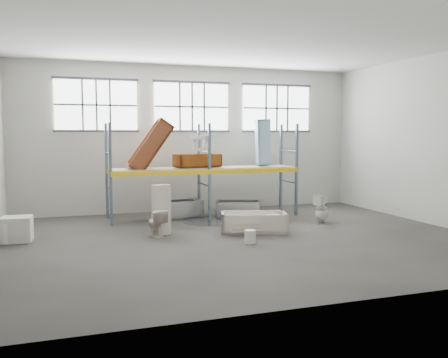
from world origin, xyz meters
name	(u,v)px	position (x,y,z in m)	size (l,w,h in m)	color
floor	(243,240)	(0.00, 0.00, -0.05)	(12.00, 10.00, 0.10)	#4A4640
ceiling	(244,37)	(0.00, 0.00, 5.05)	(12.00, 10.00, 0.10)	silver
wall_back	(191,139)	(0.00, 5.05, 2.50)	(12.00, 0.10, 5.00)	#ACABA0
wall_front	(360,145)	(0.00, -5.05, 2.50)	(12.00, 0.10, 5.00)	#9D9C92
wall_right	(437,140)	(6.05, 0.00, 2.50)	(0.10, 10.00, 5.00)	beige
window_left	(96,105)	(-3.20, 4.94, 3.60)	(2.60, 0.04, 1.60)	white
window_mid	(192,107)	(0.00, 4.94, 3.60)	(2.60, 0.04, 1.60)	white
window_right	(276,108)	(3.20, 4.94, 3.60)	(2.60, 0.04, 1.60)	white
rack_upright_la	(111,174)	(-3.00, 2.90, 1.50)	(0.08, 0.08, 3.00)	slate
rack_upright_lb	(107,171)	(-3.00, 4.10, 1.50)	(0.08, 0.08, 3.00)	slate
rack_upright_ma	(209,172)	(0.00, 2.90, 1.50)	(0.08, 0.08, 3.00)	slate
rack_upright_mb	(199,169)	(0.00, 4.10, 1.50)	(0.08, 0.08, 3.00)	slate
rack_upright_ra	(297,170)	(3.00, 2.90, 1.50)	(0.08, 0.08, 3.00)	slate
rack_upright_rb	(281,167)	(3.00, 4.10, 1.50)	(0.08, 0.08, 3.00)	slate
rack_beam_front	(209,172)	(0.00, 2.90, 1.50)	(6.00, 0.10, 0.14)	yellow
rack_beam_back	(199,169)	(0.00, 4.10, 1.50)	(6.00, 0.10, 0.14)	yellow
shelf_deck	(204,168)	(0.00, 3.50, 1.58)	(5.90, 1.10, 0.03)	gray
wet_patch	(211,221)	(0.00, 2.70, 0.00)	(1.80, 1.80, 0.00)	black
bathtub_beige	(254,222)	(0.59, 0.71, 0.26)	(1.78, 0.84, 0.52)	beige
cistern_spare	(273,221)	(1.13, 0.65, 0.28)	(0.39, 0.18, 0.37)	silver
sink_in_tub	(254,227)	(0.53, 0.57, 0.16)	(0.39, 0.39, 0.14)	silver
toilet_beige	(156,223)	(-2.04, 0.99, 0.35)	(0.40, 0.69, 0.71)	silver
cistern_tall	(161,210)	(-1.87, 1.16, 0.67)	(0.43, 0.28, 1.33)	beige
toilet_white	(321,208)	(3.09, 1.40, 0.43)	(0.38, 0.39, 0.85)	white
steel_tub_left	(178,209)	(-0.81, 3.66, 0.27)	(1.48, 0.69, 0.54)	#ADAEB4
steel_tub_right	(238,209)	(1.04, 3.12, 0.26)	(1.40, 0.65, 0.51)	#93979A
rust_tub_flat	(197,160)	(-0.19, 3.59, 1.82)	(1.45, 0.68, 0.41)	brown
rust_tub_tilted	(150,146)	(-1.72, 3.54, 2.29)	(1.78, 0.83, 0.50)	maroon
sink_on_shelf	(201,152)	(-0.19, 3.19, 2.09)	(0.65, 0.50, 0.58)	silver
blue_tub_upright	(263,142)	(2.13, 3.71, 2.40)	(1.51, 0.71, 0.42)	#7EA6C7
bucket	(250,237)	(-0.02, -0.56, 0.16)	(0.27, 0.27, 0.32)	silver
carton_near	(17,229)	(-5.46, 1.49, 0.31)	(0.72, 0.62, 0.62)	beige
carton_far	(1,232)	(-5.82, 1.56, 0.25)	(0.61, 0.61, 0.50)	white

